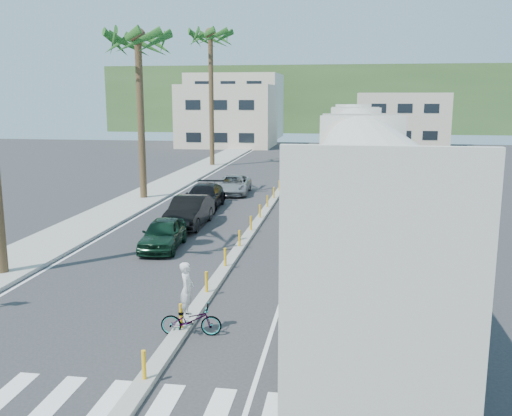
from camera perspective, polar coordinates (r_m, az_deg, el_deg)
The scene contains 15 objects.
ground at distance 14.80m, azimuth -9.71°, elevation -15.22°, with size 140.00×140.00×0.00m, color #28282B.
sidewalk at distance 40.21m, azimuth -9.97°, elevation 1.70°, with size 3.00×90.00×0.15m, color gray.
rails at distance 41.06m, azimuth 9.60°, elevation 1.84°, with size 1.56×100.00×0.06m.
median at distance 33.42m, azimuth 1.14°, elevation -0.01°, with size 0.45×60.00×0.85m.
crosswalk at distance 13.14m, azimuth -12.62°, elevation -18.91°, with size 14.00×2.20×0.01m, color silver.
lane_markings at distance 38.66m, azimuth -1.01°, elevation 1.39°, with size 9.42×90.00×0.01m.
freight_train at distance 35.40m, azimuth 9.84°, elevation 5.07°, with size 3.00×60.94×5.85m.
palm_trees at distance 37.63m, azimuth -11.10°, elevation 17.44°, with size 3.50×37.20×13.75m.
buildings at distance 84.91m, azimuth 1.57°, elevation 9.64°, with size 38.00×27.00×10.00m.
hillside at distance 112.62m, azimuth 6.75°, elevation 10.76°, with size 80.00×20.00×12.00m, color #385628.
car_lead at distance 25.07m, azimuth -9.28°, elevation -2.56°, with size 1.87×4.01×1.33m, color black.
car_second at distance 29.18m, azimuth -6.70°, elevation -0.36°, with size 1.63×4.64×1.53m, color black.
car_third at distance 33.72m, azimuth -5.22°, elevation 1.13°, with size 2.20×4.99×1.43m, color black.
car_rear at distance 38.74m, azimuth -2.24°, elevation 2.33°, with size 2.35×4.60×1.24m, color #979A9C.
cyclist at distance 16.10m, azimuth -6.61°, elevation -10.32°, with size 0.97×1.82×2.10m.
Camera 1 is at (4.39, -12.54, 6.52)m, focal length 40.00 mm.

